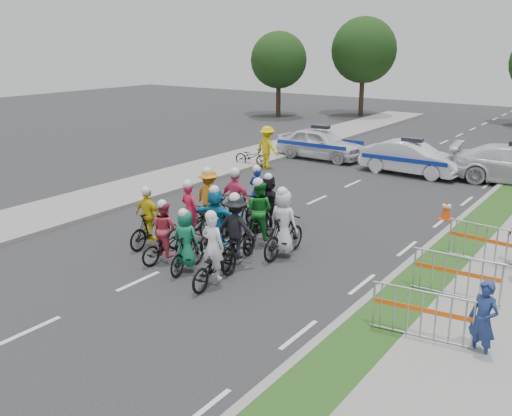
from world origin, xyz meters
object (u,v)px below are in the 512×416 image
Objects in this scene: rider_12 at (258,201)px; barrier_1 at (456,278)px; tree_0 at (279,60)px; rider_10 at (210,204)px; parked_bike at (251,157)px; rider_6 at (191,223)px; barrier_0 at (421,317)px; tree_3 at (364,50)px; spectator_0 at (483,320)px; rider_11 at (269,206)px; rider_3 at (150,223)px; rider_9 at (237,208)px; police_car_1 at (411,158)px; rider_4 at (237,237)px; barrier_2 at (485,246)px; rider_8 at (260,220)px; police_car_0 at (320,144)px; rider_7 at (284,230)px; rider_2 at (166,238)px; rider_0 at (214,260)px; marshal_hiviz at (267,147)px; rider_1 at (187,246)px; rider_5 at (217,223)px; cone_0 at (446,209)px.

barrier_1 is at bearing 152.34° from rider_12.
rider_10 is at bearing -61.73° from tree_0.
rider_12 is 8.22m from parked_bike.
rider_6 is 0.97× the size of rider_10.
tree_3 is at bearing 116.93° from barrier_0.
rider_11 is at bearing 172.05° from spectator_0.
rider_3 is 0.24× the size of tree_3.
rider_9 is 10.78m from police_car_1.
tree_3 reaches higher than rider_10.
tree_3 is at bearing -59.54° from rider_11.
barrier_2 is at bearing -156.10° from rider_4.
rider_8 is 0.46× the size of police_car_0.
rider_7 is at bearing -148.39° from parked_bike.
tree_3 is (-16.81, 30.80, 4.11)m from spectator_0.
rider_4 is (1.68, 0.91, 0.11)m from rider_2.
rider_0 is 13.14m from marshal_hiviz.
rider_1 is 0.85× the size of rider_10.
tree_0 is at bearing -64.90° from rider_0.
rider_9 is 1.03× the size of barrier_2.
barrier_0 is (6.95, -3.29, -0.22)m from rider_9.
rider_2 is 0.92× the size of rider_5.
rider_3 is at bearing -167.72° from parked_bike.
parked_bike is (-4.71, 9.62, -0.20)m from rider_6.
rider_3 is 3.14m from rider_8.
rider_0 is at bearing 141.97° from rider_10.
rider_3 reaches higher than police_car_1.
rider_9 is (-2.26, 0.88, 0.02)m from rider_7.
tree_3 is (5.00, 4.00, 0.70)m from tree_0.
rider_4 is at bearing 132.31° from marshal_hiviz.
rider_2 reaches higher than cone_0.
police_car_1 is 12.90m from barrier_1.
rider_3 is at bearing -76.04° from tree_3.
rider_11 is (-0.89, 2.88, 0.01)m from rider_4.
tree_0 reaches higher than cone_0.
marshal_hiviz is (-3.32, 8.18, 0.21)m from rider_10.
rider_4 reaches higher than rider_6.
police_car_0 is at bearing 142.49° from cone_0.
rider_6 is (-2.03, 0.49, -0.12)m from rider_4.
rider_11 is 1.10× the size of parked_bike.
tree_0 reaches higher than rider_11.
rider_10 is 7.79m from cone_0.
police_car_1 is at bearing -40.26° from tree_0.
tree_3 reaches higher than parked_bike.
rider_5 is 29.09m from tree_0.
rider_5 is 6.52m from barrier_1.
rider_11 is at bearing -149.25° from parked_bike.
tree_3 reaches higher than rider_9.
rider_1 is at bearing -160.15° from parked_bike.
rider_8 reaches higher than rider_5.
police_car_1 is (2.56, 10.72, -0.03)m from rider_10.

